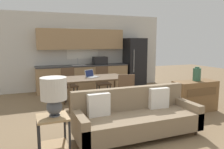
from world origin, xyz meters
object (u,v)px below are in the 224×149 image
object	(u,v)px
dining_chair_near_right	(125,92)
couch	(136,117)
dining_chair_far_left	(69,83)
side_table	(53,129)
dining_table	(94,80)
dining_chair_far_right	(103,81)
laptop	(91,75)
vase	(197,74)
credenza	(195,96)
refrigerator	(135,62)
table_lamp	(54,93)

from	to	relation	value
dining_chair_near_right	couch	bearing A→B (deg)	79.47
dining_chair_far_left	side_table	bearing A→B (deg)	-109.34
dining_chair_far_left	dining_chair_near_right	bearing A→B (deg)	-62.38
dining_table	dining_chair_far_right	size ratio (longest dim) A/B	1.71
side_table	dining_chair_far_right	world-z (taller)	dining_chair_far_right
laptop	vase	bearing A→B (deg)	-63.39
dining_chair_near_right	laptop	distance (m)	1.09
credenza	refrigerator	bearing A→B (deg)	89.11
dining_table	table_lamp	size ratio (longest dim) A/B	2.73
table_lamp	side_table	bearing A→B (deg)	-159.67
couch	laptop	distance (m)	2.21
couch	table_lamp	distance (m)	1.59
vase	dining_chair_far_right	world-z (taller)	vase
vase	dining_chair_far_left	distance (m)	3.53
dining_chair_far_right	credenza	bearing A→B (deg)	-47.21
credenza	dining_chair_near_right	bearing A→B (deg)	161.48
table_lamp	laptop	world-z (taller)	table_lamp
refrigerator	dining_chair_far_left	bearing A→B (deg)	-158.23
refrigerator	couch	xyz separation A→B (m)	(-2.08, -4.04, -0.59)
dining_table	side_table	world-z (taller)	dining_table
refrigerator	vase	world-z (taller)	refrigerator
table_lamp	laptop	xyz separation A→B (m)	(1.25, 2.27, -0.14)
side_table	credenza	size ratio (longest dim) A/B	0.54
table_lamp	vase	size ratio (longest dim) A/B	1.71
side_table	vase	bearing A→B (deg)	14.03
couch	table_lamp	world-z (taller)	table_lamp
dining_table	vase	xyz separation A→B (m)	(2.22, -1.34, 0.20)
dining_chair_near_right	credenza	bearing A→B (deg)	167.17
refrigerator	vase	size ratio (longest dim) A/B	5.32
laptop	refrigerator	bearing A→B (deg)	7.35
vase	dining_chair_far_left	world-z (taller)	vase
dining_chair_far_right	laptop	bearing A→B (deg)	-121.84
side_table	dining_chair_near_right	size ratio (longest dim) A/B	0.63
laptop	table_lamp	bearing A→B (deg)	-151.01
vase	refrigerator	bearing A→B (deg)	90.03
table_lamp	laptop	size ratio (longest dim) A/B	1.46
vase	dining_chair_far_right	size ratio (longest dim) A/B	0.37
credenza	dining_chair_far_right	xyz separation A→B (m)	(-1.64, 2.19, 0.13)
dining_table	laptop	bearing A→B (deg)	144.96
couch	dining_chair_far_right	distance (m)	2.95
credenza	vase	xyz separation A→B (m)	(0.05, 0.03, 0.54)
couch	credenza	xyz separation A→B (m)	(2.03, 0.73, 0.04)
couch	credenza	world-z (taller)	couch
dining_table	dining_chair_far_left	size ratio (longest dim) A/B	1.71
dining_chair_far_right	laptop	size ratio (longest dim) A/B	2.33
side_table	dining_chair_far_left	bearing A→B (deg)	74.88
dining_table	laptop	xyz separation A→B (m)	(-0.07, 0.05, 0.11)
dining_chair_far_right	side_table	bearing A→B (deg)	-115.67
couch	table_lamp	bearing A→B (deg)	-175.14
refrigerator	couch	distance (m)	4.58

